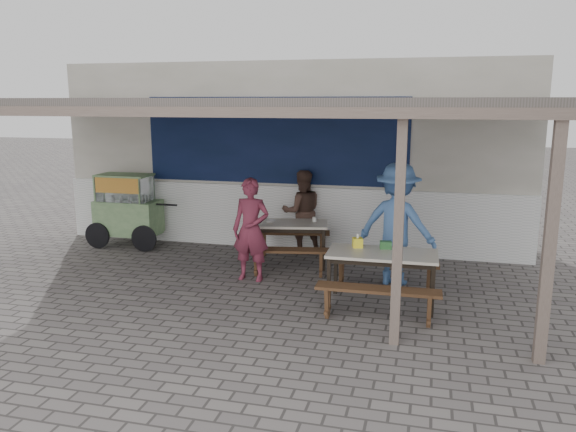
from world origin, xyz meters
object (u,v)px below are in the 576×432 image
Objects in this scene: bench_right_wall at (384,268)px; bench_left_wall at (293,238)px; bench_left_street at (288,256)px; donation_box at (386,245)px; vendor_cart at (127,207)px; condiment_jar at (314,219)px; condiment_bowl at (270,221)px; tissue_box at (358,243)px; table_right at (382,258)px; patron_street_side at (251,230)px; patron_right_table at (397,224)px; bench_right_street at (378,296)px; table_left at (291,227)px; patron_wall_side at (302,212)px.

bench_left_wall is at bearing 138.82° from bench_right_wall.
donation_box is at bearing -35.55° from bench_left_street.
condiment_jar is at bearing -4.97° from vendor_cart.
condiment_bowl is at bearing 119.83° from bench_left_street.
condiment_bowl is (-1.65, 1.27, -0.05)m from tissue_box.
patron_street_side is (-2.08, 0.62, 0.13)m from table_right.
patron_right_table reaches higher than bench_left_wall.
bench_right_street is at bearing -90.00° from bench_right_wall.
table_left is at bearing 150.55° from bench_right_wall.
donation_box reaches higher than bench_left_street.
bench_left_street is 0.95m from condiment_jar.
bench_left_wall is (-0.23, 1.21, 0.00)m from bench_left_street.
donation_box is at bearing 87.96° from bench_right_street.
condiment_jar is (-1.31, 2.36, 0.45)m from bench_right_street.
tissue_box is at bearing -64.65° from bench_left_wall.
bench_right_wall is at bearing -22.57° from condiment_bowl.
donation_box is (0.03, 0.20, 0.13)m from table_right.
table_right is 9.34× the size of donation_box.
tissue_box reaches higher than condiment_bowl.
tissue_box reaches higher than donation_box.
bench_left_street is at bearing -49.38° from condiment_bowl.
bench_right_wall is 2.47m from patron_wall_side.
condiment_bowl is at bearing 143.07° from table_right.
patron_street_side reaches higher than condiment_bowl.
table_left is 2.17m from donation_box.
tissue_box is 0.79× the size of condiment_bowl.
patron_wall_side reaches higher than table_right.
bench_right_wall is 2.13m from patron_street_side.
patron_street_side is at bearing 148.15° from bench_right_street.
table_right is 0.97× the size of patron_wall_side.
donation_box is at bearing -48.90° from condiment_jar.
patron_right_table is at bearing 120.26° from patron_wall_side.
donation_box is (-0.10, -0.79, -0.13)m from patron_right_table.
patron_street_side is (-2.07, -0.01, 0.47)m from bench_right_wall.
patron_wall_side is (-0.00, 0.87, 0.10)m from table_left.
table_left is 0.84× the size of patron_street_side.
donation_box is (2.11, -0.42, -0.01)m from patron_street_side.
patron_right_table reaches higher than condiment_jar.
donation_box is at bearing -48.90° from table_left.
bench_left_street is at bearing 72.90° from patron_wall_side.
table_left is 2.28m from table_right.
table_right is 2.49m from condiment_bowl.
bench_right_street is 1.02m from tissue_box.
patron_right_table is 11.01× the size of condiment_bowl.
tissue_box is at bearing -21.71° from vendor_cart.
patron_street_side reaches higher than vendor_cart.
patron_right_table is (0.12, 1.62, 0.59)m from bench_right_street.
table_left reaches higher than bench_left_wall.
tissue_box is (1.72, -0.43, 0.01)m from patron_street_side.
bench_right_street is 1.27m from bench_right_wall.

